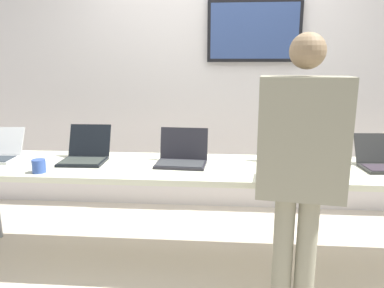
{
  "coord_description": "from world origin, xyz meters",
  "views": [
    {
      "loc": [
        0.09,
        -2.5,
        1.46
      ],
      "look_at": [
        -0.12,
        0.19,
        0.86
      ],
      "focal_mm": 34.19,
      "sensor_mm": 36.0,
      "label": 1
    }
  ],
  "objects_px": {
    "person": "(300,159)",
    "coffee_mug": "(39,166)",
    "workbench": "(207,172)",
    "laptop_station_3": "(284,158)",
    "laptop_station_1": "(86,153)",
    "laptop_station_2": "(182,156)"
  },
  "relations": [
    {
      "from": "laptop_station_3",
      "to": "person",
      "type": "distance_m",
      "value": 0.71
    },
    {
      "from": "person",
      "to": "coffee_mug",
      "type": "bearing_deg",
      "value": 167.13
    },
    {
      "from": "laptop_station_1",
      "to": "laptop_station_2",
      "type": "bearing_deg",
      "value": -2.13
    },
    {
      "from": "workbench",
      "to": "laptop_station_1",
      "type": "xyz_separation_m",
      "value": [
        -0.91,
        0.07,
        0.1
      ]
    },
    {
      "from": "laptop_station_3",
      "to": "workbench",
      "type": "bearing_deg",
      "value": -172.64
    },
    {
      "from": "laptop_station_2",
      "to": "laptop_station_1",
      "type": "bearing_deg",
      "value": 177.87
    },
    {
      "from": "laptop_station_2",
      "to": "person",
      "type": "distance_m",
      "value": 0.97
    },
    {
      "from": "laptop_station_1",
      "to": "workbench",
      "type": "bearing_deg",
      "value": -4.32
    },
    {
      "from": "laptop_station_2",
      "to": "coffee_mug",
      "type": "xyz_separation_m",
      "value": [
        -0.93,
        -0.29,
        -0.01
      ]
    },
    {
      "from": "laptop_station_1",
      "to": "person",
      "type": "distance_m",
      "value": 1.59
    },
    {
      "from": "laptop_station_1",
      "to": "coffee_mug",
      "type": "xyz_separation_m",
      "value": [
        -0.2,
        -0.32,
        -0.01
      ]
    },
    {
      "from": "laptop_station_2",
      "to": "coffee_mug",
      "type": "relative_size",
      "value": 4.13
    },
    {
      "from": "workbench",
      "to": "laptop_station_1",
      "type": "distance_m",
      "value": 0.92
    },
    {
      "from": "laptop_station_1",
      "to": "laptop_station_3",
      "type": "height_order",
      "value": "laptop_station_1"
    },
    {
      "from": "workbench",
      "to": "laptop_station_2",
      "type": "height_order",
      "value": "laptop_station_2"
    },
    {
      "from": "workbench",
      "to": "coffee_mug",
      "type": "height_order",
      "value": "coffee_mug"
    },
    {
      "from": "workbench",
      "to": "person",
      "type": "xyz_separation_m",
      "value": [
        0.51,
        -0.62,
        0.27
      ]
    },
    {
      "from": "workbench",
      "to": "coffee_mug",
      "type": "xyz_separation_m",
      "value": [
        -1.11,
        -0.25,
        0.09
      ]
    },
    {
      "from": "laptop_station_3",
      "to": "coffee_mug",
      "type": "distance_m",
      "value": 1.69
    },
    {
      "from": "workbench",
      "to": "laptop_station_3",
      "type": "xyz_separation_m",
      "value": [
        0.55,
        0.07,
        0.1
      ]
    },
    {
      "from": "laptop_station_2",
      "to": "coffee_mug",
      "type": "distance_m",
      "value": 0.97
    },
    {
      "from": "workbench",
      "to": "coffee_mug",
      "type": "bearing_deg",
      "value": -167.32
    }
  ]
}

